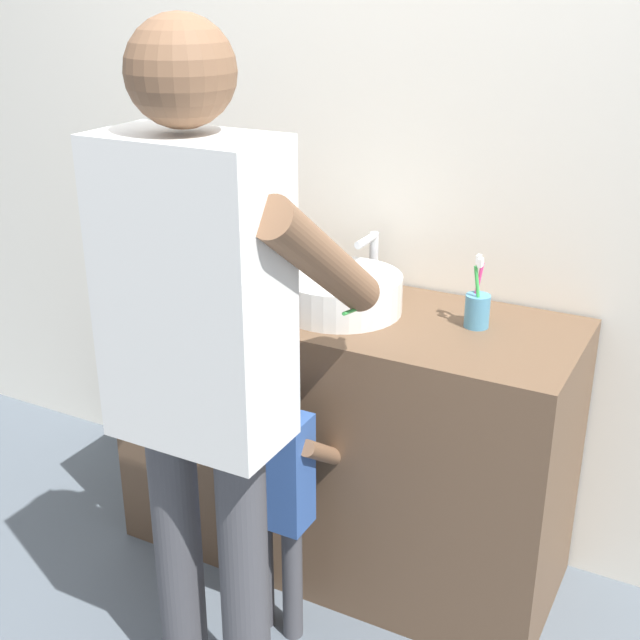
% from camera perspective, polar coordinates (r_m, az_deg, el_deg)
% --- Properties ---
extents(ground_plane, '(14.00, 14.00, 0.00)m').
position_cam_1_polar(ground_plane, '(2.72, -1.57, -18.89)').
color(ground_plane, slate).
extents(back_wall, '(4.40, 0.08, 2.70)m').
position_cam_1_polar(back_wall, '(2.64, 4.91, 12.65)').
color(back_wall, silver).
rests_on(back_wall, ground).
extents(vanity_cabinet, '(1.39, 0.54, 0.88)m').
position_cam_1_polar(vanity_cabinet, '(2.67, 1.52, -7.99)').
color(vanity_cabinet, brown).
rests_on(vanity_cabinet, ground).
extents(sink_basin, '(0.36, 0.36, 0.11)m').
position_cam_1_polar(sink_basin, '(2.44, 1.43, 1.90)').
color(sink_basin, silver).
rests_on(sink_basin, vanity_cabinet).
extents(faucet, '(0.18, 0.14, 0.18)m').
position_cam_1_polar(faucet, '(2.62, 3.58, 3.87)').
color(faucet, '#B7BABF').
rests_on(faucet, vanity_cabinet).
extents(toothbrush_cup, '(0.07, 0.07, 0.21)m').
position_cam_1_polar(toothbrush_cup, '(2.37, 10.70, 0.77)').
color(toothbrush_cup, '#4C8EB2').
rests_on(toothbrush_cup, vanity_cabinet).
extents(child_toddler, '(0.26, 0.26, 0.84)m').
position_cam_1_polar(child_toddler, '(2.34, -2.94, -11.06)').
color(child_toddler, '#47474C').
rests_on(child_toddler, ground).
extents(adult_parent, '(0.54, 0.56, 1.73)m').
position_cam_1_polar(adult_parent, '(1.90, -8.11, -1.17)').
color(adult_parent, '#47474C').
rests_on(adult_parent, ground).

